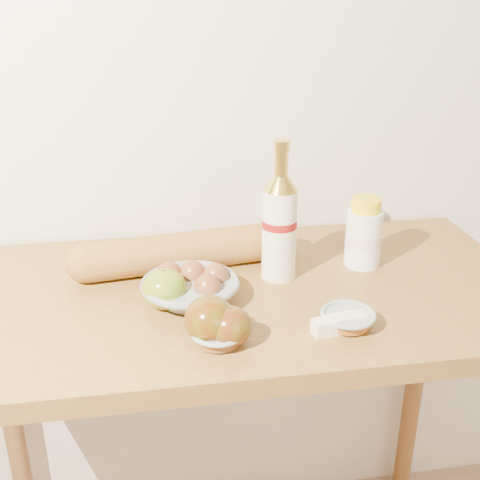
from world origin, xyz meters
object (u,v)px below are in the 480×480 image
(cream_bottle, at_px, (364,234))
(baguette, at_px, (185,251))
(egg_bowl, at_px, (191,287))
(bourbon_bottle, at_px, (279,224))
(table, at_px, (238,341))

(cream_bottle, relative_size, baguette, 0.30)
(egg_bowl, xyz_separation_m, baguette, (0.00, 0.14, 0.01))
(bourbon_bottle, bearing_deg, table, -179.15)
(egg_bowl, bearing_deg, baguette, 89.67)
(egg_bowl, height_order, baguette, baguette)
(bourbon_bottle, xyz_separation_m, cream_bottle, (0.19, 0.03, -0.05))
(table, xyz_separation_m, baguette, (-0.10, 0.11, 0.16))
(table, distance_m, baguette, 0.22)
(bourbon_bottle, xyz_separation_m, egg_bowl, (-0.19, -0.07, -0.09))
(table, relative_size, bourbon_bottle, 4.12)
(bourbon_bottle, bearing_deg, baguette, 137.36)
(table, bearing_deg, baguette, 131.56)
(cream_bottle, distance_m, baguette, 0.38)
(bourbon_bottle, distance_m, cream_bottle, 0.20)
(bourbon_bottle, height_order, egg_bowl, bourbon_bottle)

